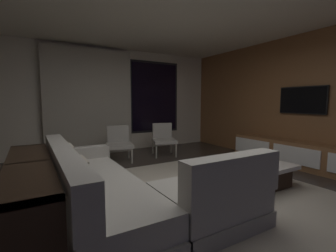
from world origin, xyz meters
name	(u,v)px	position (x,y,z in m)	size (l,w,h in m)	color
floor	(191,199)	(0.00, 0.00, 0.00)	(9.20, 9.20, 0.00)	#332B26
back_wall_with_window	(108,101)	(-0.06, 3.62, 1.34)	(6.60, 0.30, 2.70)	beige
media_wall	(318,100)	(3.06, 0.00, 1.35)	(0.12, 7.80, 2.70)	brown
area_rug	(216,196)	(0.35, -0.10, 0.01)	(3.20, 3.80, 0.01)	#ADA391
sectional_couch	(124,193)	(-0.96, -0.03, 0.29)	(1.98, 2.50, 0.82)	gray
coffee_table	(244,172)	(1.08, 0.05, 0.19)	(1.16, 1.16, 0.36)	#2F2015
book_stack_on_coffee_table	(230,159)	(0.93, 0.23, 0.40)	(0.26, 0.20, 0.08)	green
accent_chair_near_window	(163,137)	(1.00, 2.54, 0.43)	(0.68, 0.70, 0.78)	#B2ADA0
accent_chair_by_curtain	(119,141)	(-0.16, 2.52, 0.43)	(0.65, 0.66, 0.78)	#B2ADA0
media_console	(304,156)	(2.77, 0.05, 0.25)	(0.46, 3.10, 0.52)	brown
mounted_tv	(302,100)	(2.95, 0.25, 1.35)	(0.05, 0.96, 0.56)	black
console_table_behind_couch	(31,195)	(-1.87, 0.10, 0.41)	(0.40, 2.10, 0.74)	#2F2015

